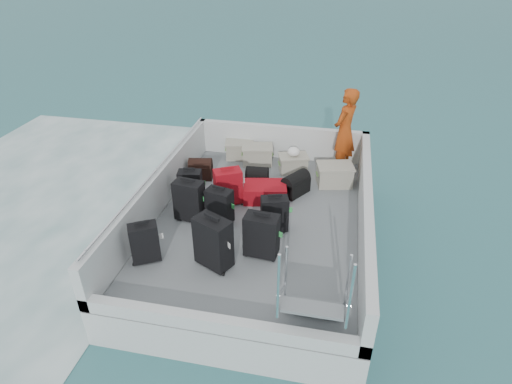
# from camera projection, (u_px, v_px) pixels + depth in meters

# --- Properties ---
(ground) EXTENTS (160.00, 160.00, 0.00)m
(ground) POSITION_uv_depth(u_px,v_px,m) (258.00, 248.00, 7.53)
(ground) COLOR #1A565C
(ground) RESTS_ON ground
(wake_foam) EXTENTS (10.00, 10.00, 0.00)m
(wake_foam) POSITION_uv_depth(u_px,v_px,m) (18.00, 217.00, 8.36)
(wake_foam) COLOR white
(wake_foam) RESTS_ON ground
(ferry_hull) EXTENTS (3.60, 5.00, 0.60)m
(ferry_hull) POSITION_uv_depth(u_px,v_px,m) (258.00, 234.00, 7.37)
(ferry_hull) COLOR silver
(ferry_hull) RESTS_ON ground
(deck) EXTENTS (3.30, 4.70, 0.02)m
(deck) POSITION_uv_depth(u_px,v_px,m) (258.00, 219.00, 7.21)
(deck) COLOR slate
(deck) RESTS_ON ferry_hull
(deck_fittings) EXTENTS (3.60, 5.00, 0.90)m
(deck_fittings) POSITION_uv_depth(u_px,v_px,m) (275.00, 213.00, 6.69)
(deck_fittings) COLOR silver
(deck_fittings) RESTS_ON deck
(suitcase_0) EXTENTS (0.46, 0.40, 0.63)m
(suitcase_0) POSITION_uv_depth(u_px,v_px,m) (145.00, 243.00, 6.12)
(suitcase_0) COLOR black
(suitcase_0) RESTS_ON deck
(suitcase_1) EXTENTS (0.50, 0.33, 0.71)m
(suitcase_1) POSITION_uv_depth(u_px,v_px,m) (189.00, 201.00, 7.02)
(suitcase_1) COLOR black
(suitcase_1) RESTS_ON deck
(suitcase_2) EXTENTS (0.44, 0.30, 0.59)m
(suitcase_2) POSITION_uv_depth(u_px,v_px,m) (190.00, 186.00, 7.56)
(suitcase_2) COLOR black
(suitcase_2) RESTS_ON deck
(suitcase_3) EXTENTS (0.60, 0.50, 0.78)m
(suitcase_3) POSITION_uv_depth(u_px,v_px,m) (213.00, 243.00, 6.00)
(suitcase_3) COLOR black
(suitcase_3) RESTS_ON deck
(suitcase_4) EXTENTS (0.46, 0.34, 0.62)m
(suitcase_4) POSITION_uv_depth(u_px,v_px,m) (220.00, 207.00, 6.95)
(suitcase_4) COLOR black
(suitcase_4) RESTS_ON deck
(suitcase_5) EXTENTS (0.55, 0.47, 0.65)m
(suitcase_5) POSITION_uv_depth(u_px,v_px,m) (228.00, 187.00, 7.47)
(suitcase_5) COLOR maroon
(suitcase_5) RESTS_ON deck
(suitcase_6) EXTENTS (0.51, 0.33, 0.68)m
(suitcase_6) POSITION_uv_depth(u_px,v_px,m) (261.00, 236.00, 6.22)
(suitcase_6) COLOR black
(suitcase_6) RESTS_ON deck
(suitcase_7) EXTENTS (0.48, 0.35, 0.60)m
(suitcase_7) POSITION_uv_depth(u_px,v_px,m) (274.00, 214.00, 6.78)
(suitcase_7) COLOR black
(suitcase_7) RESTS_ON deck
(suitcase_8) EXTENTS (0.85, 0.64, 0.30)m
(suitcase_8) POSITION_uv_depth(u_px,v_px,m) (265.00, 192.00, 7.66)
(suitcase_8) COLOR maroon
(suitcase_8) RESTS_ON deck
(duffel_0) EXTENTS (0.49, 0.38, 0.32)m
(duffel_0) POSITION_uv_depth(u_px,v_px,m) (201.00, 171.00, 8.35)
(duffel_0) COLOR black
(duffel_0) RESTS_ON deck
(duffel_1) EXTENTS (0.43, 0.32, 0.32)m
(duffel_1) POSITION_uv_depth(u_px,v_px,m) (257.00, 180.00, 8.03)
(duffel_1) COLOR black
(duffel_1) RESTS_ON deck
(duffel_2) EXTENTS (0.54, 0.61, 0.32)m
(duffel_2) POSITION_uv_depth(u_px,v_px,m) (295.00, 186.00, 7.83)
(duffel_2) COLOR black
(duffel_2) RESTS_ON deck
(crate_0) EXTENTS (0.62, 0.48, 0.33)m
(crate_0) POSITION_uv_depth(u_px,v_px,m) (240.00, 150.00, 9.12)
(crate_0) COLOR #A8A593
(crate_0) RESTS_ON deck
(crate_1) EXTENTS (0.67, 0.53, 0.36)m
(crate_1) POSITION_uv_depth(u_px,v_px,m) (257.00, 155.00, 8.88)
(crate_1) COLOR #A8A593
(crate_1) RESTS_ON deck
(crate_2) EXTENTS (0.62, 0.51, 0.32)m
(crate_2) POSITION_uv_depth(u_px,v_px,m) (293.00, 164.00, 8.58)
(crate_2) COLOR #A8A593
(crate_2) RESTS_ON deck
(crate_3) EXTENTS (0.71, 0.57, 0.38)m
(crate_3) POSITION_uv_depth(u_px,v_px,m) (334.00, 175.00, 8.11)
(crate_3) COLOR #A8A593
(crate_3) RESTS_ON deck
(yellow_bag) EXTENTS (0.28, 0.26, 0.22)m
(yellow_bag) POSITION_uv_depth(u_px,v_px,m) (344.00, 164.00, 8.70)
(yellow_bag) COLOR yellow
(yellow_bag) RESTS_ON deck
(white_bag) EXTENTS (0.24, 0.24, 0.18)m
(white_bag) POSITION_uv_depth(u_px,v_px,m) (294.00, 153.00, 8.45)
(white_bag) COLOR white
(white_bag) RESTS_ON crate_2
(passenger) EXTENTS (0.65, 0.74, 1.70)m
(passenger) POSITION_uv_depth(u_px,v_px,m) (345.00, 131.00, 8.26)
(passenger) COLOR #EC5316
(passenger) RESTS_ON deck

